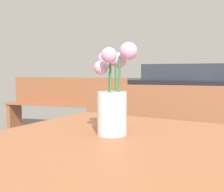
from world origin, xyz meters
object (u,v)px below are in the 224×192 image
at_px(flower_vase, 113,100).
at_px(table_front, 105,173).
at_px(bench_near, 67,102).
at_px(bench_middle, 195,134).
at_px(parked_car, 193,85).

bearing_deg(flower_vase, table_front, -86.83).
relative_size(table_front, bench_near, 0.51).
distance_m(table_front, bench_middle, 1.47).
bearing_deg(bench_middle, flower_vase, -94.01).
height_order(table_front, flower_vase, flower_vase).
distance_m(bench_middle, parked_car, 5.72).
height_order(table_front, bench_near, bench_near).
xyz_separation_m(flower_vase, bench_middle, (0.10, 1.38, -0.40)).
xyz_separation_m(bench_near, parked_car, (1.33, 4.23, 0.07)).
bearing_deg(table_front, bench_near, 125.08).
distance_m(flower_vase, parked_car, 7.09).
bearing_deg(table_front, flower_vase, 93.17).
xyz_separation_m(flower_vase, parked_car, (-0.70, 7.04, -0.32)).
bearing_deg(parked_car, table_front, -84.38).
xyz_separation_m(bench_middle, parked_car, (-0.79, 5.66, 0.08)).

